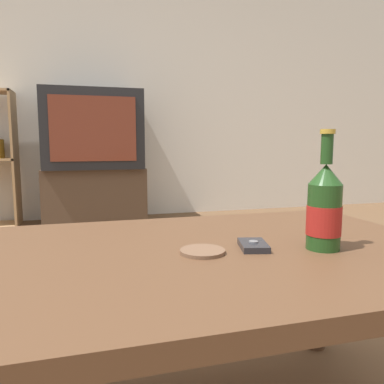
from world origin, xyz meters
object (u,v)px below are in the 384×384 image
tv_stand (95,196)px  cell_phone (253,245)px  beer_bottle (324,208)px  television (93,130)px

tv_stand → cell_phone: bearing=-83.9°
tv_stand → cell_phone: size_ratio=8.63×
tv_stand → beer_bottle: beer_bottle is taller
television → beer_bottle: (0.44, -2.78, -0.27)m
television → cell_phone: bearing=-83.9°
beer_bottle → cell_phone: bearing=162.9°
beer_bottle → cell_phone: 0.18m
cell_phone → television: bearing=109.6°
television → cell_phone: (0.29, -2.74, -0.35)m
beer_bottle → television: bearing=99.0°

